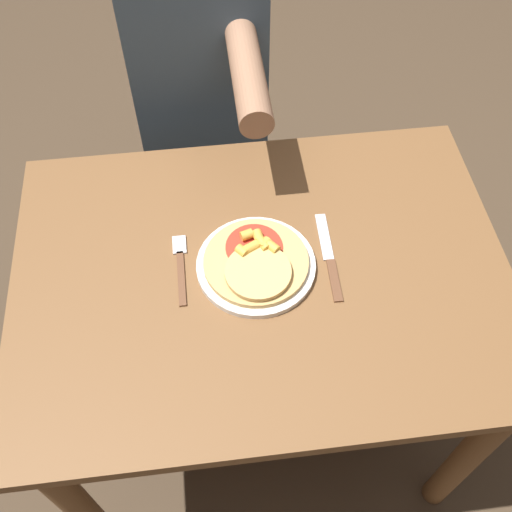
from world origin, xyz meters
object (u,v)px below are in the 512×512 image
dining_table (261,303)px  pizza (256,262)px  knife (329,258)px  plate (256,265)px  fork (181,265)px  person_diner (201,82)px

dining_table → pizza: bearing=146.0°
knife → plate: bearing=-178.4°
pizza → fork: pizza is taller
pizza → fork: size_ratio=1.21×
fork → person_diner: size_ratio=0.14×
fork → knife: 0.30m
knife → person_diner: bearing=110.9°
dining_table → person_diner: size_ratio=0.80×
dining_table → knife: 0.19m
plate → knife: size_ratio=1.09×
dining_table → knife: bearing=5.6°
pizza → knife: bearing=2.7°
dining_table → fork: size_ratio=5.75×
pizza → knife: pizza is taller
plate → person_diner: (-0.07, 0.59, -0.00)m
pizza → knife: 0.15m
dining_table → person_diner: 0.62m
fork → dining_table: bearing=-11.0°
fork → pizza: bearing=-9.2°
plate → knife: 0.15m
fork → person_diner: 0.57m
dining_table → fork: (-0.16, 0.03, 0.13)m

